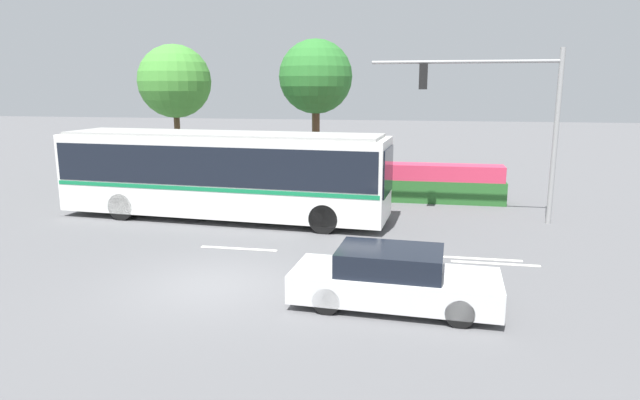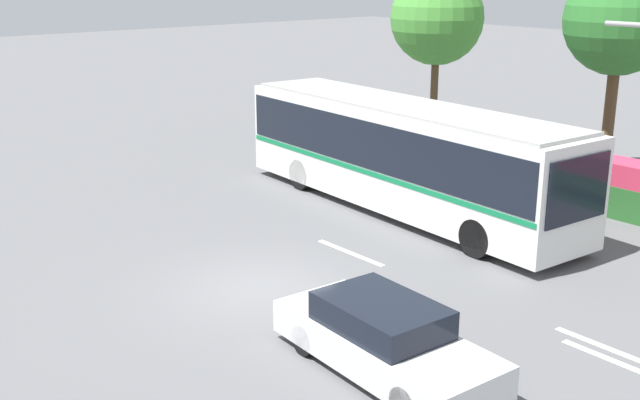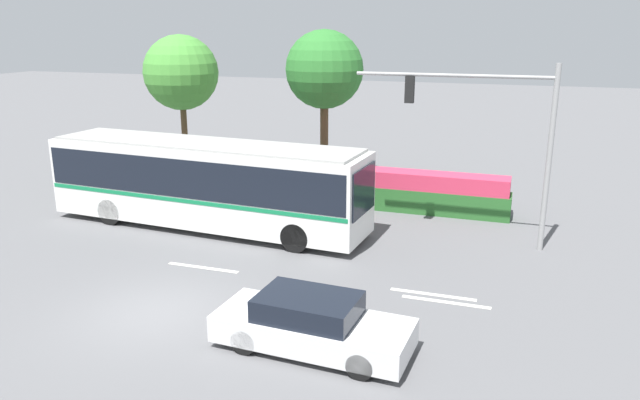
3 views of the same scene
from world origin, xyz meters
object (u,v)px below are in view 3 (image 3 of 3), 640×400
(city_bus, at_px, (206,179))
(street_tree_left, at_px, (181,73))
(street_tree_centre, at_px, (324,70))
(traffic_light_pole, at_px, (499,125))
(sedan_foreground, at_px, (312,324))

(city_bus, height_order, street_tree_left, street_tree_left)
(city_bus, distance_m, street_tree_centre, 8.82)
(street_tree_left, bearing_deg, city_bus, -54.10)
(traffic_light_pole, distance_m, street_tree_centre, 10.47)
(sedan_foreground, distance_m, street_tree_centre, 16.49)
(street_tree_left, height_order, street_tree_centre, street_tree_centre)
(traffic_light_pole, height_order, street_tree_left, street_tree_left)
(city_bus, height_order, sedan_foreground, city_bus)
(street_tree_left, xyz_separation_m, street_tree_centre, (6.85, 1.13, 0.21))
(traffic_light_pole, xyz_separation_m, street_tree_left, (-15.00, 5.35, 0.95))
(city_bus, bearing_deg, sedan_foreground, -43.52)
(sedan_foreground, height_order, street_tree_centre, street_tree_centre)
(traffic_light_pole, bearing_deg, street_tree_left, -19.62)
(street_tree_left, bearing_deg, street_tree_centre, 9.38)
(city_bus, bearing_deg, street_tree_centre, 79.67)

